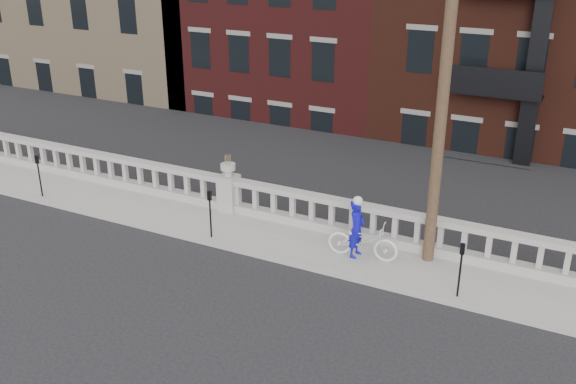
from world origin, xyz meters
The scene contains 11 objects.
ground centered at (0.00, 0.00, 0.00)m, with size 120.00×120.00×0.00m, color black.
sidewalk centered at (0.00, 3.00, 0.07)m, with size 32.00×2.20×0.15m, color gray.
balustrade centered at (0.00, 3.95, 0.64)m, with size 28.00×0.34×1.03m.
planter_pedestal centered at (0.00, 3.95, 0.83)m, with size 0.55×0.55×1.76m.
lower_level centered at (0.56, 23.04, 2.63)m, with size 80.00×44.00×20.80m.
utility_pole centered at (6.20, 3.60, 5.24)m, with size 1.60×0.28×10.00m.
parking_meter_b centered at (-5.86, 2.15, 1.00)m, with size 0.10×0.09×1.36m.
parking_meter_c centered at (0.53, 2.15, 1.00)m, with size 0.10×0.09×1.36m.
parking_meter_d centered at (7.30, 2.15, 1.00)m, with size 0.10×0.09×1.36m.
bicycle centered at (4.65, 2.93, 0.63)m, with size 0.64×1.83×0.96m, color white.
cyclist centered at (4.47, 2.94, 0.93)m, with size 0.57×0.37×1.56m, color #0F0BB0.
Camera 1 is at (9.61, -11.02, 8.06)m, focal length 40.00 mm.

